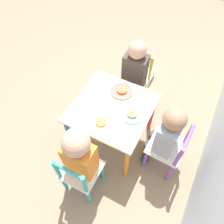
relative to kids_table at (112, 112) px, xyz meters
The scene contains 12 objects.
ground_plane 0.40m from the kids_table, ahead, with size 6.00×6.00×0.00m, color #8C755B.
kids_table is the anchor object (origin of this frame).
chair_purple 0.52m from the kids_table, 87.22° to the left, with size 0.27×0.27×0.53m.
chair_yellow 0.52m from the kids_table, behind, with size 0.27×0.27×0.53m.
chair_teal 0.52m from the kids_table, ahead, with size 0.26×0.26×0.53m.
child_back 0.44m from the kids_table, 87.22° to the left, with size 0.21×0.22×0.72m.
child_left 0.44m from the kids_table, behind, with size 0.21×0.20×0.75m.
child_right 0.45m from the kids_table, ahead, with size 0.22×0.20×0.75m.
plate_back 0.19m from the kids_table, 90.00° to the left, with size 0.17×0.17×0.03m.
plate_left 0.19m from the kids_table, behind, with size 0.18×0.18×0.03m.
plate_right 0.19m from the kids_table, ahead, with size 0.18×0.18×0.03m.
storage_bin 0.89m from the kids_table, behind, with size 0.24×0.19×0.11m.
Camera 1 is at (0.88, 0.46, 1.78)m, focal length 35.00 mm.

